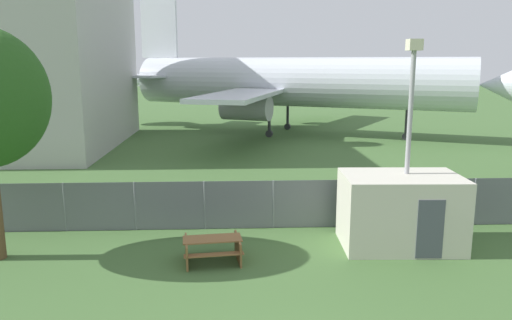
% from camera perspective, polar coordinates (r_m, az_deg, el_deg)
% --- Properties ---
extents(perimeter_fence, '(56.07, 0.07, 1.82)m').
position_cam_1_polar(perimeter_fence, '(18.61, 1.99, -5.08)').
color(perimeter_fence, slate).
rests_on(perimeter_fence, ground).
extents(airplane, '(35.79, 28.45, 12.59)m').
position_cam_1_polar(airplane, '(42.70, 3.96, 8.82)').
color(airplane, silver).
rests_on(airplane, ground).
extents(portable_cabin, '(3.94, 2.64, 2.44)m').
position_cam_1_polar(portable_cabin, '(17.43, 16.17, -5.60)').
color(portable_cabin, beige).
rests_on(portable_cabin, ground).
extents(picnic_bench_near_cabin, '(1.95, 1.60, 0.76)m').
position_cam_1_polar(picnic_bench_near_cabin, '(15.76, -5.00, -9.85)').
color(picnic_bench_near_cabin, brown).
rests_on(picnic_bench_near_cabin, ground).
extents(light_mast, '(0.44, 0.44, 6.83)m').
position_cam_1_polar(light_mast, '(17.15, 17.18, 4.41)').
color(light_mast, '#99999E').
rests_on(light_mast, ground).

